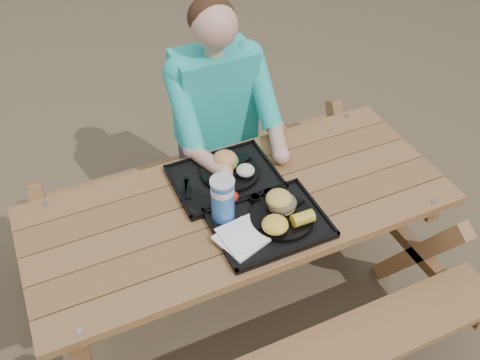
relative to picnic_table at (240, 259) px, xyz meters
name	(u,v)px	position (x,y,z in m)	size (l,w,h in m)	color
ground	(240,304)	(0.00, 0.00, -0.38)	(60.00, 60.00, 0.00)	#999999
picnic_table	(240,259)	(0.00, 0.00, 0.00)	(1.80, 1.49, 0.75)	#999999
tray_near	(269,224)	(0.05, -0.17, 0.39)	(0.45, 0.35, 0.02)	black
tray_far	(225,179)	(0.00, 0.15, 0.39)	(0.45, 0.35, 0.02)	black
plate_near	(282,217)	(0.11, -0.17, 0.41)	(0.26, 0.26, 0.02)	black
plate_far	(230,172)	(0.03, 0.16, 0.41)	(0.26, 0.26, 0.02)	black
napkin_stack	(241,238)	(-0.09, -0.21, 0.40)	(0.17, 0.17, 0.02)	white
soda_cup	(223,200)	(-0.10, -0.06, 0.49)	(0.09, 0.09, 0.19)	#1650A6
condiment_bbq	(255,199)	(0.05, -0.04, 0.41)	(0.05, 0.05, 0.03)	black
condiment_mustard	(269,194)	(0.12, -0.04, 0.41)	(0.05, 0.05, 0.03)	yellow
sandwich	(283,197)	(0.13, -0.13, 0.47)	(0.11, 0.11, 0.12)	#E3BA50
mac_cheese	(275,225)	(0.05, -0.23, 0.44)	(0.11, 0.11, 0.05)	yellow
corn_cob	(303,218)	(0.16, -0.24, 0.44)	(0.09, 0.09, 0.05)	yellow
cutlery_far	(188,188)	(-0.18, 0.15, 0.40)	(0.02, 0.14, 0.01)	black
burger	(225,156)	(0.02, 0.21, 0.46)	(0.11, 0.11, 0.10)	#E48F50
baked_beans	(221,180)	(-0.04, 0.10, 0.43)	(0.09, 0.09, 0.04)	#531210
potato_salad	(245,170)	(0.08, 0.11, 0.44)	(0.08, 0.08, 0.04)	#F1E8CC
diner	(218,138)	(0.13, 0.57, 0.27)	(0.48, 0.84, 1.28)	#1DCACB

